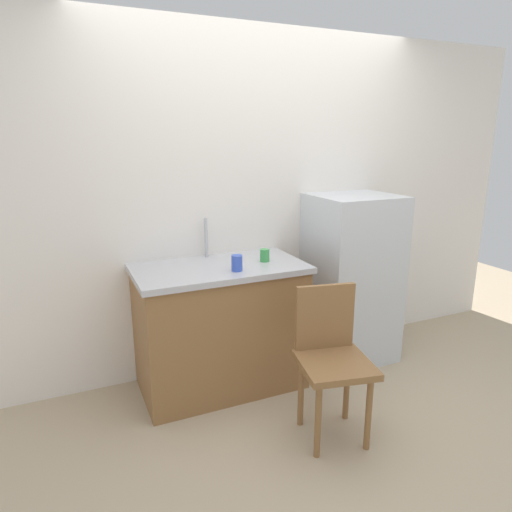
{
  "coord_description": "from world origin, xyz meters",
  "views": [
    {
      "loc": [
        -1.4,
        -2.13,
        1.74
      ],
      "look_at": [
        -0.18,
        0.6,
        0.94
      ],
      "focal_mm": 31.87,
      "sensor_mm": 36.0,
      "label": 1
    }
  ],
  "objects_px": {
    "cup_green": "(265,255)",
    "chair": "(331,355)",
    "refrigerator": "(351,278)",
    "cup_blue": "(237,263)"
  },
  "relations": [
    {
      "from": "cup_green",
      "to": "chair",
      "type": "bearing_deg",
      "value": -82.76
    },
    {
      "from": "refrigerator",
      "to": "cup_blue",
      "type": "bearing_deg",
      "value": -169.96
    },
    {
      "from": "refrigerator",
      "to": "chair",
      "type": "relative_size",
      "value": 1.47
    },
    {
      "from": "refrigerator",
      "to": "chair",
      "type": "xyz_separation_m",
      "value": [
        -0.68,
        -0.78,
        -0.15
      ]
    },
    {
      "from": "refrigerator",
      "to": "cup_green",
      "type": "relative_size",
      "value": 15.19
    },
    {
      "from": "chair",
      "to": "cup_green",
      "type": "relative_size",
      "value": 10.35
    },
    {
      "from": "cup_blue",
      "to": "chair",
      "type": "bearing_deg",
      "value": -59.44
    },
    {
      "from": "refrigerator",
      "to": "cup_blue",
      "type": "relative_size",
      "value": 12.64
    },
    {
      "from": "chair",
      "to": "cup_green",
      "type": "height_order",
      "value": "cup_green"
    },
    {
      "from": "refrigerator",
      "to": "chair",
      "type": "bearing_deg",
      "value": -131.3
    }
  ]
}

